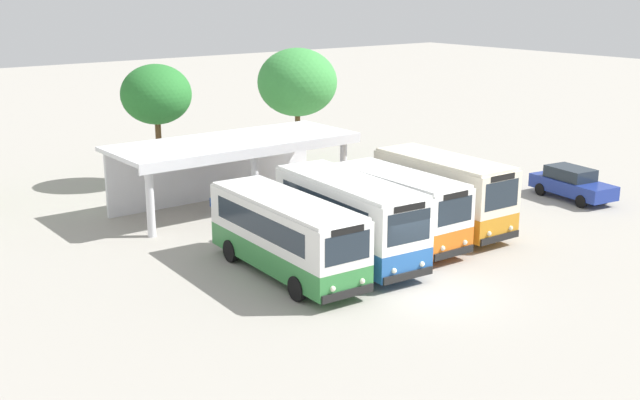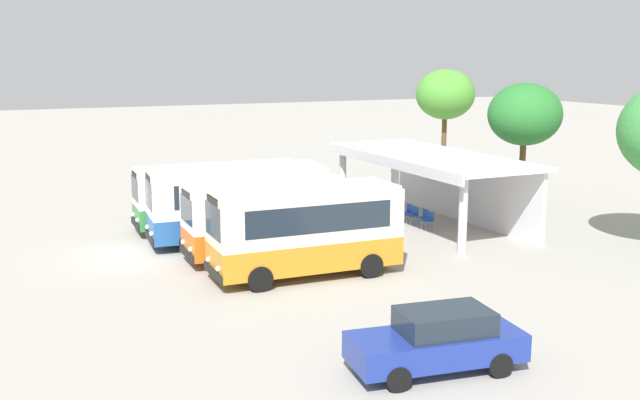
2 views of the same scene
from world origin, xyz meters
The scene contains 14 objects.
ground_plane centered at (0.00, 0.00, 0.00)m, with size 180.00×180.00×0.00m, color #A39E93.
city_bus_nearest_orange centered at (-3.03, 4.71, 1.66)m, with size 2.65×8.01×2.97m.
city_bus_second_in_row centered at (-0.11, 4.55, 1.82)m, with size 2.94×7.73×3.29m.
city_bus_middle_cream centered at (2.81, 4.83, 1.70)m, with size 2.45×6.74×3.06m.
city_bus_fourth_amber centered at (5.73, 5.12, 1.83)m, with size 2.65×7.00×3.31m.
parked_car_flank centered at (14.82, 4.79, 0.83)m, with size 2.33×4.64×1.62m.
terminal_canopy centered at (0.33, 14.46, 2.57)m, with size 12.02×4.73×3.40m.
waiting_chair_end_by_column centered at (-1.16, 13.26, 0.52)m, with size 0.46×0.46×0.86m.
waiting_chair_second_from_end centered at (-0.50, 13.30, 0.52)m, with size 0.46×0.46×0.86m.
waiting_chair_middle_seat centered at (0.16, 13.22, 0.52)m, with size 0.46×0.46×0.86m.
waiting_chair_fourth_seat centered at (0.82, 13.36, 0.52)m, with size 0.46×0.46×0.86m.
waiting_chair_fifth_seat centered at (1.47, 13.23, 0.52)m, with size 0.46×0.46×0.86m.
roadside_tree_behind_canopy centered at (-0.57, 20.23, 4.95)m, with size 3.77×3.77×6.57m.
roadside_tree_west_of_canopy centered at (-10.43, 22.08, 5.46)m, with size 3.76×3.76×7.09m.
Camera 2 is at (29.86, -5.52, 7.93)m, focal length 42.08 mm.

